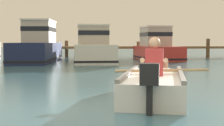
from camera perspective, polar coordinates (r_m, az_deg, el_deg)
ground_plane at (r=5.15m, az=-3.37°, el=-8.58°), size 120.00×120.00×0.00m
wooden_dock at (r=23.00m, az=10.27°, el=2.70°), size 15.16×1.64×1.33m
rowboat_with_person at (r=6.62m, az=7.46°, el=-3.64°), size 2.20×3.68×1.19m
moored_boat_navy at (r=18.32m, az=-12.73°, el=2.90°), size 2.34×6.43×2.29m
moored_boat_white at (r=17.54m, az=-3.30°, el=2.61°), size 2.13×4.92×2.00m
moored_boat_red at (r=19.89m, az=7.80°, el=2.72°), size 2.23×4.68×2.04m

